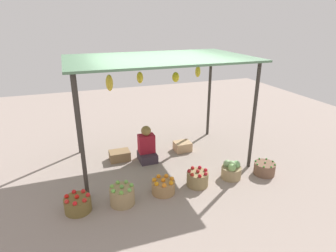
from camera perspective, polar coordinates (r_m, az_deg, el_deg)
ground_plane at (r=6.28m, az=-1.55°, el=-6.59°), size 14.00×14.00×0.00m
market_stall_structure at (r=5.64m, az=-1.82°, el=11.99°), size 3.54×2.17×2.19m
vendor_person at (r=6.11m, az=-4.27°, el=-4.30°), size 0.36×0.44×0.78m
basket_red_tomatoes at (r=4.90m, az=-17.63°, el=-14.64°), size 0.42×0.42×0.30m
basket_green_apples at (r=4.88m, az=-9.16°, el=-13.54°), size 0.41×0.41×0.36m
basket_oranges at (r=5.10m, az=-0.95°, el=-12.00°), size 0.41×0.41×0.29m
basket_red_apples at (r=5.32m, az=5.93°, el=-10.39°), size 0.40×0.40×0.32m
basket_cabbages at (r=5.64m, az=12.58°, el=-8.66°), size 0.38×0.38×0.36m
basket_green_chilies at (r=5.96m, az=18.75°, el=-8.07°), size 0.41×0.41×0.27m
wooden_crate_near_vendor at (r=6.28m, az=-9.66°, el=-5.85°), size 0.43×0.31×0.20m
wooden_crate_stacked_rear at (r=6.62m, az=2.92°, el=-4.07°), size 0.37×0.31×0.21m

